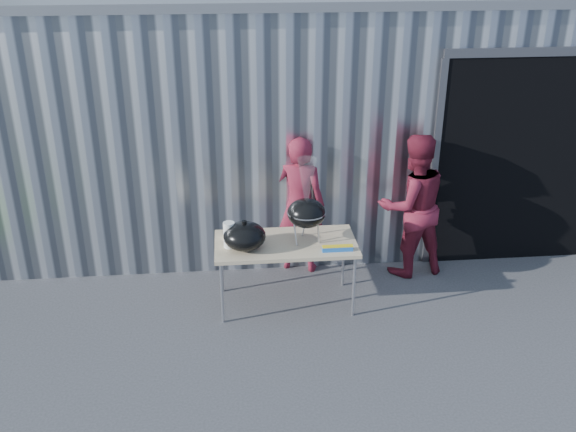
{
  "coord_description": "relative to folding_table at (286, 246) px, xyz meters",
  "views": [
    {
      "loc": [
        -0.31,
        -5.14,
        3.82
      ],
      "look_at": [
        0.27,
        0.91,
        1.05
      ],
      "focal_mm": 40.0,
      "sensor_mm": 36.0,
      "label": 1
    }
  ],
  "objects": [
    {
      "name": "person_cook",
      "position": [
        0.23,
        0.79,
        0.12
      ],
      "size": [
        0.7,
        0.56,
        1.66
      ],
      "primitive_type": "imported",
      "rotation": [
        0.0,
        0.0,
        2.83
      ],
      "color": "maroon",
      "rests_on": "ground"
    },
    {
      "name": "foil_box",
      "position": [
        0.51,
        -0.25,
        0.07
      ],
      "size": [
        0.32,
        0.05,
        0.06
      ],
      "color": "blue",
      "rests_on": "folding_table"
    },
    {
      "name": "person_bystander",
      "position": [
        1.53,
        0.58,
        0.15
      ],
      "size": [
        0.94,
        0.8,
        1.71
      ],
      "primitive_type": "imported",
      "rotation": [
        0.0,
        0.0,
        3.34
      ],
      "color": "maroon",
      "rests_on": "ground"
    },
    {
      "name": "white_tub",
      "position": [
        -0.55,
        0.17,
        0.09
      ],
      "size": [
        0.2,
        0.15,
        0.1
      ],
      "primitive_type": "cube",
      "color": "white",
      "rests_on": "folding_table"
    },
    {
      "name": "ground",
      "position": [
        -0.25,
        -0.9,
        -0.71
      ],
      "size": [
        80.0,
        80.0,
        0.0
      ],
      "primitive_type": "plane",
      "color": "#39393B"
    },
    {
      "name": "kettle_grill",
      "position": [
        0.22,
        0.0,
        0.47
      ],
      "size": [
        0.41,
        0.41,
        0.93
      ],
      "color": "black",
      "rests_on": "folding_table"
    },
    {
      "name": "building",
      "position": [
        0.67,
        3.69,
        0.83
      ],
      "size": [
        8.2,
        6.2,
        3.1
      ],
      "color": "silver",
      "rests_on": "ground"
    },
    {
      "name": "folding_table",
      "position": [
        0.0,
        0.0,
        0.0
      ],
      "size": [
        1.5,
        0.75,
        0.75
      ],
      "color": "tan",
      "rests_on": "ground"
    },
    {
      "name": "paper_towels",
      "position": [
        -0.59,
        -0.05,
        0.18
      ],
      "size": [
        0.12,
        0.12,
        0.28
      ],
      "primitive_type": "cylinder",
      "color": "white",
      "rests_on": "folding_table"
    },
    {
      "name": "grill_lid",
      "position": [
        -0.43,
        -0.1,
        0.18
      ],
      "size": [
        0.44,
        0.44,
        0.32
      ],
      "color": "black",
      "rests_on": "folding_table"
    }
  ]
}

